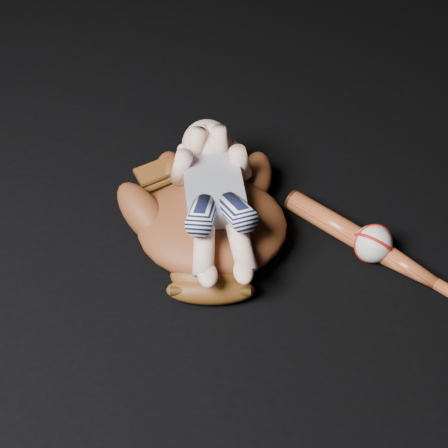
{
  "coord_description": "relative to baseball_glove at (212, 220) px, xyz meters",
  "views": [
    {
      "loc": [
        -0.2,
        -0.74,
        1.0
      ],
      "look_at": [
        -0.03,
        0.15,
        0.07
      ],
      "focal_mm": 55.0,
      "sensor_mm": 36.0,
      "label": 1
    }
  ],
  "objects": [
    {
      "name": "newborn_baby",
      "position": [
        0.01,
        -0.0,
        0.06
      ],
      "size": [
        0.21,
        0.4,
        0.16
      ],
      "primitive_type": null,
      "rotation": [
        0.0,
        0.0,
        -0.08
      ],
      "color": "beige",
      "rests_on": "baseball_glove"
    },
    {
      "name": "baseball_glove",
      "position": [
        0.0,
        0.0,
        0.0
      ],
      "size": [
        0.43,
        0.47,
        0.13
      ],
      "primitive_type": null,
      "rotation": [
        0.0,
        0.0,
        -0.2
      ],
      "color": "#5B2913",
      "rests_on": "ground"
    },
    {
      "name": "baseball_bat",
      "position": [
        0.32,
        -0.12,
        -0.04
      ],
      "size": [
        0.32,
        0.4,
        0.04
      ],
      "primitive_type": null,
      "rotation": [
        0.0,
        0.0,
        0.65
      ],
      "color": "#9F421E",
      "rests_on": "ground"
    },
    {
      "name": "baseball",
      "position": [
        0.3,
        -0.1,
        -0.03
      ],
      "size": [
        0.1,
        0.1,
        0.07
      ],
      "primitive_type": "sphere",
      "rotation": [
        0.0,
        0.0,
        -0.42
      ],
      "color": "silver",
      "rests_on": "ground"
    }
  ]
}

